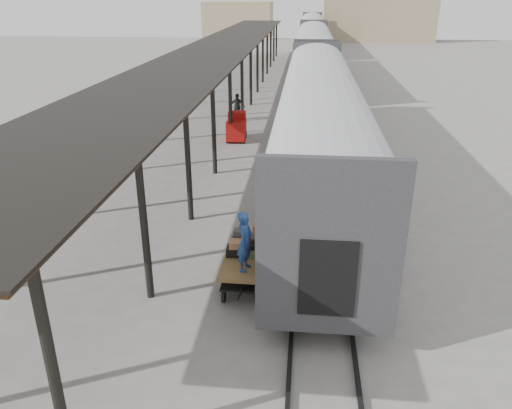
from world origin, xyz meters
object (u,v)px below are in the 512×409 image
object	(u,v)px
baggage_cart	(247,264)
luggage_tug	(237,128)
porter	(245,241)
pedestrian	(238,107)

from	to	relation	value
baggage_cart	luggage_tug	xyz separation A→B (m)	(-2.29, 14.72, 0.04)
luggage_tug	porter	size ratio (longest dim) A/B	1.07
baggage_cart	porter	distance (m)	1.21
porter	pedestrian	world-z (taller)	porter
baggage_cart	porter	bearing A→B (deg)	-86.53
porter	luggage_tug	bearing A→B (deg)	21.55
luggage_tug	pedestrian	distance (m)	4.72
baggage_cart	pedestrian	world-z (taller)	pedestrian
baggage_cart	luggage_tug	distance (m)	14.90
porter	baggage_cart	bearing A→B (deg)	15.37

